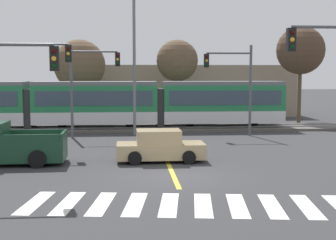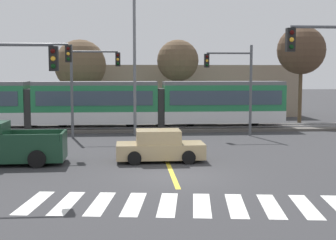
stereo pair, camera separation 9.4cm
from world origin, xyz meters
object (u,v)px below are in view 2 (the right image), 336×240
object	(u,v)px
sedan_crossing	(160,147)
bare_tree_west	(80,66)
traffic_light_mid_left	(20,75)
bare_tree_far_east	(301,51)
light_rail_tram	(96,103)
bare_tree_east	(178,61)
traffic_light_far_right	(235,77)
pickup_truck	(3,146)
street_lamp_centre	(137,54)
traffic_light_far_left	(88,77)

from	to	relation	value
sedan_crossing	bare_tree_west	xyz separation A→B (m)	(-5.66, 18.33, 4.16)
traffic_light_mid_left	bare_tree_far_east	bearing A→B (deg)	33.35
light_rail_tram	bare_tree_east	size ratio (longest dim) A/B	3.94
sedan_crossing	bare_tree_west	size ratio (longest dim) A/B	0.60
traffic_light_far_right	bare_tree_far_east	xyz separation A→B (m)	(7.41, 7.92, 2.17)
light_rail_tram	bare_tree_west	size ratio (longest dim) A/B	3.96
light_rail_tram	traffic_light_far_right	world-z (taller)	traffic_light_far_right
light_rail_tram	bare_tree_west	xyz separation A→B (m)	(-1.71, 5.65, 2.82)
sedan_crossing	pickup_truck	distance (m)	7.31
sedan_crossing	bare_tree_east	world-z (taller)	bare_tree_east
traffic_light_far_right	bare_tree_far_east	bearing A→B (deg)	46.92
light_rail_tram	sedan_crossing	bearing A→B (deg)	-72.71
pickup_truck	bare_tree_far_east	size ratio (longest dim) A/B	0.67
pickup_truck	traffic_light_far_right	world-z (taller)	traffic_light_far_right
sedan_crossing	bare_tree_east	xyz separation A→B (m)	(2.72, 18.56, 4.57)
street_lamp_centre	traffic_light_mid_left	bearing A→B (deg)	-135.17
light_rail_tram	street_lamp_centre	bearing A→B (deg)	-46.26
pickup_truck	bare_tree_east	world-z (taller)	bare_tree_east
bare_tree_west	traffic_light_far_left	bearing A→B (deg)	-81.12
traffic_light_far_right	traffic_light_far_left	world-z (taller)	traffic_light_far_right
traffic_light_mid_left	traffic_light_far_right	size ratio (longest dim) A/B	1.00
sedan_crossing	traffic_light_far_left	world-z (taller)	traffic_light_far_left
sedan_crossing	traffic_light_mid_left	size ratio (longest dim) A/B	0.69
light_rail_tram	sedan_crossing	size ratio (longest dim) A/B	6.64
bare_tree_far_east	traffic_light_far_left	bearing A→B (deg)	-155.01
bare_tree_west	bare_tree_far_east	distance (m)	18.77
light_rail_tram	bare_tree_east	distance (m)	9.47
traffic_light_far_left	bare_tree_far_east	xyz separation A→B (m)	(17.13, 7.98, 2.15)
street_lamp_centre	bare_tree_far_east	bearing A→B (deg)	26.86
pickup_truck	bare_tree_east	distance (m)	21.73
light_rail_tram	pickup_truck	world-z (taller)	light_rail_tram
traffic_light_far_left	bare_tree_far_east	distance (m)	19.02
traffic_light_mid_left	street_lamp_centre	size ratio (longest dim) A/B	0.62
light_rail_tram	traffic_light_far_right	xyz separation A→B (m)	(9.53, -4.01, 1.89)
bare_tree_far_east	street_lamp_centre	bearing A→B (deg)	-153.14
traffic_light_far_right	traffic_light_far_left	bearing A→B (deg)	-179.62
traffic_light_mid_left	bare_tree_far_east	size ratio (longest dim) A/B	0.75
traffic_light_mid_left	pickup_truck	bearing A→B (deg)	-91.18
light_rail_tram	traffic_light_far_left	bearing A→B (deg)	-92.68
pickup_truck	street_lamp_centre	world-z (taller)	street_lamp_centre
traffic_light_mid_left	bare_tree_east	world-z (taller)	bare_tree_east
bare_tree_east	traffic_light_far_left	bearing A→B (deg)	-124.57
pickup_truck	bare_tree_west	world-z (taller)	bare_tree_west
traffic_light_far_right	sedan_crossing	bearing A→B (deg)	-122.80
traffic_light_far_left	traffic_light_far_right	bearing A→B (deg)	0.38
pickup_truck	bare_tree_east	bearing A→B (deg)	61.86
street_lamp_centre	bare_tree_west	bearing A→B (deg)	118.21
bare_tree_east	bare_tree_far_east	size ratio (longest dim) A/B	0.87
traffic_light_mid_left	bare_tree_far_east	xyz separation A→B (m)	(20.23, 13.32, 2.01)
sedan_crossing	street_lamp_centre	xyz separation A→B (m)	(-0.94, 9.53, 4.77)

